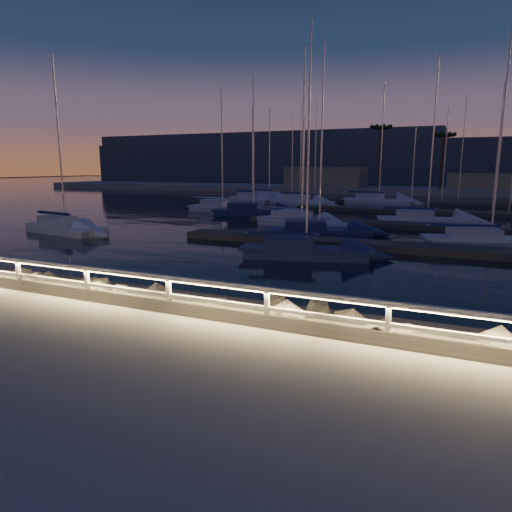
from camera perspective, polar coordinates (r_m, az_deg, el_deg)
The scene contains 21 objects.
ground at distance 12.27m, azimuth -2.99°, elevation -8.18°, with size 400.00×400.00×0.00m, color gray.
harbor_water at distance 42.15m, azimuth 16.72°, elevation 3.83°, with size 400.00×440.00×0.60m.
guard_rail at distance 12.06m, azimuth -3.32°, elevation -4.66°, with size 44.11×0.12×1.06m.
riprap at distance 12.39m, azimuth 18.15°, elevation -9.41°, with size 22.57×3.06×1.37m.
floating_docks at distance 43.35m, azimuth 16.98°, elevation 4.76°, with size 22.00×36.00×0.40m.
far_shore at distance 84.60m, azimuth 20.57°, elevation 7.89°, with size 160.00×14.00×5.20m.
palm_left at distance 83.58m, azimuth 15.38°, elevation 14.93°, with size 3.00×3.00×11.20m.
palm_center at distance 83.50m, azimuth 22.42°, elevation 13.57°, with size 3.00×3.00×9.70m.
distant_hills at distance 146.58m, azimuth 13.54°, elevation 11.11°, with size 230.00×37.50×18.00m.
sailboat_a at distance 35.07m, azimuth -22.85°, elevation 3.36°, with size 7.27×3.22×12.04m.
sailboat_b at distance 23.80m, azimuth 5.84°, elevation 0.79°, with size 7.05×3.57×11.58m.
sailboat_c at distance 31.05m, azimuth 7.53°, elevation 3.18°, with size 7.65×4.62×12.59m.
sailboat_e at distance 48.22m, azimuth -4.39°, elevation 6.11°, with size 7.43×2.38×12.62m.
sailboat_f at distance 35.80m, azimuth 5.45°, elevation 4.34°, with size 8.10×4.88×13.38m.
sailboat_g at distance 39.66m, azimuth 20.30°, elevation 4.32°, with size 8.13×3.77×13.33m.
sailboat_h at distance 30.42m, azimuth 26.90°, elevation 1.89°, with size 8.02×4.17×13.06m.
sailboat_i at distance 64.33m, azimuth 1.54°, elevation 7.39°, with size 7.46×4.72×12.45m.
sailboat_j at distance 44.14m, azimuth -0.60°, elevation 5.67°, with size 8.19×4.78×13.50m.
sailboat_k at distance 60.20m, azimuth 14.87°, elevation 6.77°, with size 9.00×3.51×14.89m.
sailboat_m at distance 61.28m, azimuth -0.57°, elevation 7.20°, with size 7.42×4.44×12.32m.
sailboat_n at distance 56.85m, azimuth 5.73°, elevation 6.84°, with size 8.18×4.62×13.47m.
Camera 1 is at (5.29, -10.30, 4.06)m, focal length 32.00 mm.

